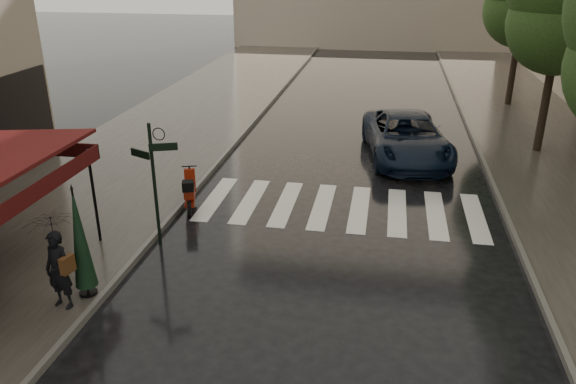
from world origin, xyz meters
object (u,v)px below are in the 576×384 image
(pedestrian_with_umbrella, at_px, (52,233))
(scooter, at_px, (190,192))
(parasol_back, at_px, (80,238))
(parked_car, at_px, (406,137))

(pedestrian_with_umbrella, xyz_separation_m, scooter, (0.82, 5.16, -1.24))
(parasol_back, bearing_deg, pedestrian_with_umbrella, -116.86)
(pedestrian_with_umbrella, relative_size, parasol_back, 1.02)
(pedestrian_with_umbrella, height_order, parked_car, pedestrian_with_umbrella)
(scooter, distance_m, parked_car, 8.12)
(parked_car, xyz_separation_m, parasol_back, (-6.56, -10.15, 0.64))
(parasol_back, bearing_deg, parked_car, 57.12)
(parked_car, distance_m, parasol_back, 12.11)
(scooter, xyz_separation_m, parked_car, (5.99, 5.48, 0.27))
(pedestrian_with_umbrella, bearing_deg, parasol_back, 75.87)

